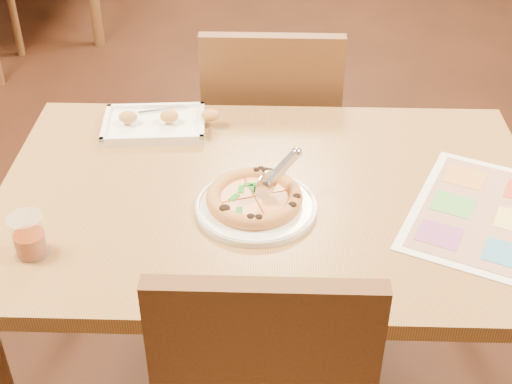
{
  "coord_description": "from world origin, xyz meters",
  "views": [
    {
      "loc": [
        0.01,
        -1.38,
        1.72
      ],
      "look_at": [
        -0.03,
        -0.07,
        0.77
      ],
      "focal_mm": 50.0,
      "sensor_mm": 36.0,
      "label": 1
    }
  ],
  "objects_px": {
    "plate": "(256,207)",
    "dining_table": "(268,221)",
    "chair_far": "(271,121)",
    "menu": "(484,214)",
    "pizza_cutter": "(277,174)",
    "glass_tumbler": "(29,238)",
    "appetizer_tray": "(157,124)",
    "pizza": "(254,198)"
  },
  "relations": [
    {
      "from": "plate",
      "to": "dining_table",
      "type": "bearing_deg",
      "value": 67.51
    },
    {
      "from": "chair_far",
      "to": "menu",
      "type": "distance_m",
      "value": 0.85
    },
    {
      "from": "pizza_cutter",
      "to": "glass_tumbler",
      "type": "height_order",
      "value": "pizza_cutter"
    },
    {
      "from": "appetizer_tray",
      "to": "dining_table",
      "type": "bearing_deg",
      "value": -43.33
    },
    {
      "from": "dining_table",
      "to": "appetizer_tray",
      "type": "relative_size",
      "value": 4.03
    },
    {
      "from": "dining_table",
      "to": "menu",
      "type": "height_order",
      "value": "menu"
    },
    {
      "from": "chair_far",
      "to": "menu",
      "type": "bearing_deg",
      "value": 126.41
    },
    {
      "from": "dining_table",
      "to": "pizza",
      "type": "xyz_separation_m",
      "value": [
        -0.03,
        -0.06,
        0.11
      ]
    },
    {
      "from": "chair_far",
      "to": "pizza_cutter",
      "type": "bearing_deg",
      "value": 91.71
    },
    {
      "from": "dining_table",
      "to": "glass_tumbler",
      "type": "distance_m",
      "value": 0.57
    },
    {
      "from": "dining_table",
      "to": "chair_far",
      "type": "bearing_deg",
      "value": 90.0
    },
    {
      "from": "pizza",
      "to": "pizza_cutter",
      "type": "bearing_deg",
      "value": 24.06
    },
    {
      "from": "glass_tumbler",
      "to": "menu",
      "type": "distance_m",
      "value": 1.01
    },
    {
      "from": "appetizer_tray",
      "to": "glass_tumbler",
      "type": "distance_m",
      "value": 0.56
    },
    {
      "from": "plate",
      "to": "glass_tumbler",
      "type": "relative_size",
      "value": 2.93
    },
    {
      "from": "pizza",
      "to": "menu",
      "type": "distance_m",
      "value": 0.53
    },
    {
      "from": "dining_table",
      "to": "menu",
      "type": "relative_size",
      "value": 3.0
    },
    {
      "from": "menu",
      "to": "pizza",
      "type": "bearing_deg",
      "value": 178.75
    },
    {
      "from": "menu",
      "to": "plate",
      "type": "bearing_deg",
      "value": 179.77
    },
    {
      "from": "pizza",
      "to": "glass_tumbler",
      "type": "xyz_separation_m",
      "value": [
        -0.47,
        -0.18,
        0.02
      ]
    },
    {
      "from": "pizza",
      "to": "menu",
      "type": "relative_size",
      "value": 0.52
    },
    {
      "from": "dining_table",
      "to": "pizza_cutter",
      "type": "relative_size",
      "value": 11.42
    },
    {
      "from": "plate",
      "to": "appetizer_tray",
      "type": "height_order",
      "value": "appetizer_tray"
    },
    {
      "from": "pizza",
      "to": "pizza_cutter",
      "type": "height_order",
      "value": "pizza_cutter"
    },
    {
      "from": "plate",
      "to": "pizza",
      "type": "distance_m",
      "value": 0.02
    },
    {
      "from": "chair_far",
      "to": "plate",
      "type": "relative_size",
      "value": 1.68
    },
    {
      "from": "pizza",
      "to": "dining_table",
      "type": "bearing_deg",
      "value": 61.12
    },
    {
      "from": "plate",
      "to": "pizza",
      "type": "xyz_separation_m",
      "value": [
        -0.0,
        0.01,
        0.02
      ]
    },
    {
      "from": "glass_tumbler",
      "to": "appetizer_tray",
      "type": "bearing_deg",
      "value": 69.87
    },
    {
      "from": "chair_far",
      "to": "pizza_cutter",
      "type": "distance_m",
      "value": 0.68
    },
    {
      "from": "plate",
      "to": "pizza_cutter",
      "type": "bearing_deg",
      "value": 34.43
    },
    {
      "from": "dining_table",
      "to": "glass_tumbler",
      "type": "xyz_separation_m",
      "value": [
        -0.5,
        -0.24,
        0.13
      ]
    },
    {
      "from": "menu",
      "to": "pizza_cutter",
      "type": "bearing_deg",
      "value": 175.87
    },
    {
      "from": "appetizer_tray",
      "to": "plate",
      "type": "bearing_deg",
      "value": -52.01
    },
    {
      "from": "plate",
      "to": "pizza",
      "type": "relative_size",
      "value": 1.25
    },
    {
      "from": "dining_table",
      "to": "pizza",
      "type": "relative_size",
      "value": 5.8
    },
    {
      "from": "pizza",
      "to": "glass_tumbler",
      "type": "distance_m",
      "value": 0.5
    },
    {
      "from": "pizza_cutter",
      "to": "menu",
      "type": "bearing_deg",
      "value": -52.9
    },
    {
      "from": "dining_table",
      "to": "chair_far",
      "type": "distance_m",
      "value": 0.61
    },
    {
      "from": "plate",
      "to": "appetizer_tray",
      "type": "xyz_separation_m",
      "value": [
        -0.28,
        0.36,
        0.01
      ]
    },
    {
      "from": "dining_table",
      "to": "glass_tumbler",
      "type": "bearing_deg",
      "value": -154.76
    },
    {
      "from": "chair_far",
      "to": "appetizer_tray",
      "type": "relative_size",
      "value": 1.46
    }
  ]
}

